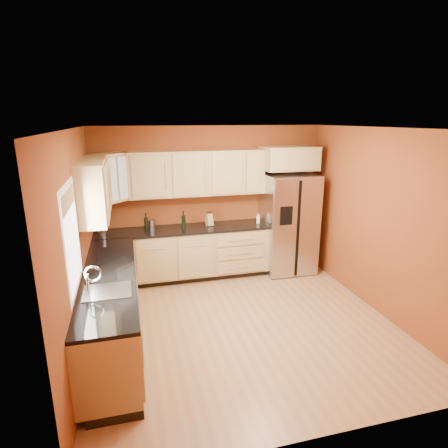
{
  "coord_description": "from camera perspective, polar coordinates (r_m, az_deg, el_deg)",
  "views": [
    {
      "loc": [
        -1.4,
        -4.36,
        2.71
      ],
      "look_at": [
        -0.03,
        0.9,
        1.17
      ],
      "focal_mm": 30.0,
      "sensor_mm": 36.0,
      "label": 1
    }
  ],
  "objects": [
    {
      "name": "wine_bottle_b",
      "position": [
        6.31,
        -6.18,
        0.64
      ],
      "size": [
        0.08,
        0.08,
        0.31
      ],
      "primitive_type": null,
      "rotation": [
        0.0,
        0.0,
        0.25
      ],
      "color": "black",
      "rests_on": "countertop_back"
    },
    {
      "name": "upper_cabinets_back",
      "position": [
        6.37,
        -4.09,
        7.73
      ],
      "size": [
        2.3,
        0.33,
        0.75
      ],
      "primitive_type": "cube",
      "color": "tan",
      "rests_on": "wall_back"
    },
    {
      "name": "over_fridge_cabinet",
      "position": [
        6.69,
        9.89,
        9.87
      ],
      "size": [
        0.92,
        0.6,
        0.4
      ],
      "primitive_type": "cube",
      "color": "tan",
      "rests_on": "wall_back"
    },
    {
      "name": "countertop_left",
      "position": [
        4.73,
        -17.09,
        -7.47
      ],
      "size": [
        0.62,
        2.8,
        0.04
      ],
      "primitive_type": "cube",
      "color": "black",
      "rests_on": "base_cabinets_left"
    },
    {
      "name": "refrigerator",
      "position": [
        6.84,
        9.7,
        0.1
      ],
      "size": [
        0.9,
        0.75,
        1.78
      ],
      "primitive_type": "cube",
      "color": "#AAAAAE",
      "rests_on": "floor"
    },
    {
      "name": "wall_front",
      "position": [
        3.09,
        14.59,
        -11.96
      ],
      "size": [
        4.0,
        0.04,
        2.6
      ],
      "primitive_type": "cube",
      "color": "brown",
      "rests_on": "floor"
    },
    {
      "name": "countertop_back",
      "position": [
        6.38,
        -6.33,
        -0.83
      ],
      "size": [
        2.9,
        0.62,
        0.04
      ],
      "primitive_type": "cube",
      "color": "black",
      "rests_on": "base_cabinets_back"
    },
    {
      "name": "window",
      "position": [
        4.07,
        -22.12,
        -1.98
      ],
      "size": [
        0.03,
        0.9,
        1.0
      ],
      "primitive_type": "cube",
      "color": "white",
      "rests_on": "wall_left"
    },
    {
      "name": "sink_faucet",
      "position": [
        4.21,
        -17.5,
        -7.97
      ],
      "size": [
        0.5,
        0.42,
        0.3
      ],
      "primitive_type": null,
      "color": "white",
      "rests_on": "countertop_left"
    },
    {
      "name": "ceiling",
      "position": [
        4.58,
        3.31,
        14.36
      ],
      "size": [
        4.0,
        4.0,
        0.0
      ],
      "primitive_type": "plane",
      "color": "white",
      "rests_on": "wall_back"
    },
    {
      "name": "wall_right",
      "position": [
        5.71,
        22.56,
        0.23
      ],
      "size": [
        0.04,
        4.0,
        2.6
      ],
      "primitive_type": "cube",
      "color": "brown",
      "rests_on": "floor"
    },
    {
      "name": "floor",
      "position": [
        5.33,
        2.85,
        -14.85
      ],
      "size": [
        4.0,
        4.0,
        0.0
      ],
      "primitive_type": "plane",
      "color": "#A26B3E",
      "rests_on": "ground"
    },
    {
      "name": "base_cabinets_left",
      "position": [
        4.93,
        -16.77,
        -12.4
      ],
      "size": [
        0.6,
        2.8,
        0.88
      ],
      "primitive_type": "cube",
      "color": "tan",
      "rests_on": "floor"
    },
    {
      "name": "canister_left",
      "position": [
        6.33,
        -18.12,
        -0.44
      ],
      "size": [
        0.15,
        0.15,
        0.22
      ],
      "primitive_type": "cylinder",
      "rotation": [
        0.0,
        0.0,
        0.18
      ],
      "color": "#AAAAAE",
      "rests_on": "countertop_back"
    },
    {
      "name": "wall_back",
      "position": [
        6.67,
        -2.15,
        3.54
      ],
      "size": [
        4.0,
        0.04,
        2.6
      ],
      "primitive_type": "cube",
      "color": "brown",
      "rests_on": "floor"
    },
    {
      "name": "wall_left",
      "position": [
        4.62,
        -21.32,
        -3.12
      ],
      "size": [
        0.04,
        4.0,
        2.6
      ],
      "primitive_type": "cube",
      "color": "brown",
      "rests_on": "floor"
    },
    {
      "name": "soap_dispenser",
      "position": [
        6.65,
        5.23,
        0.87
      ],
      "size": [
        0.06,
        0.06,
        0.18
      ],
      "primitive_type": "cylinder",
      "rotation": [
        0.0,
        0.0,
        0.04
      ],
      "color": "white",
      "rests_on": "countertop_back"
    },
    {
      "name": "wine_bottle_a",
      "position": [
        6.32,
        -11.78,
        0.35
      ],
      "size": [
        0.09,
        0.09,
        0.29
      ],
      "primitive_type": null,
      "rotation": [
        0.0,
        0.0,
        -0.38
      ],
      "color": "black",
      "rests_on": "countertop_back"
    },
    {
      "name": "upper_cabinets_left",
      "position": [
        5.18,
        -19.26,
        5.05
      ],
      "size": [
        0.33,
        1.35,
        0.75
      ],
      "primitive_type": "cube",
      "color": "tan",
      "rests_on": "wall_left"
    },
    {
      "name": "canister_right",
      "position": [
        6.32,
        -10.94,
        -0.17
      ],
      "size": [
        0.13,
        0.13,
        0.17
      ],
      "primitive_type": "cylinder",
      "rotation": [
        0.0,
        0.0,
        -0.25
      ],
      "color": "#AAAAAE",
      "rests_on": "countertop_back"
    },
    {
      "name": "knife_block",
      "position": [
        6.47,
        -2.29,
        0.66
      ],
      "size": [
        0.13,
        0.12,
        0.21
      ],
      "primitive_type": "cube",
      "rotation": [
        0.0,
        0.0,
        0.3
      ],
      "color": "tan",
      "rests_on": "countertop_back"
    },
    {
      "name": "base_cabinets_back",
      "position": [
        6.53,
        -6.22,
        -4.68
      ],
      "size": [
        2.9,
        0.6,
        0.88
      ],
      "primitive_type": "cube",
      "color": "tan",
      "rests_on": "floor"
    },
    {
      "name": "corner_upper_cabinet",
      "position": [
        6.1,
        -17.09,
        6.73
      ],
      "size": [
        0.67,
        0.67,
        0.75
      ],
      "primitive_type": "cube",
      "rotation": [
        0.0,
        0.0,
        0.79
      ],
      "color": "tan",
      "rests_on": "wall_back"
    }
  ]
}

